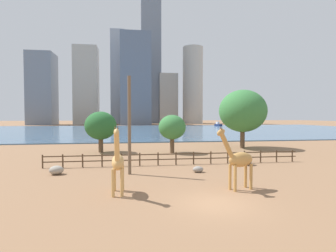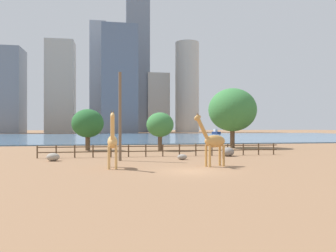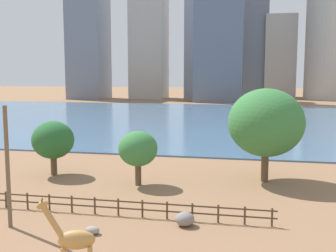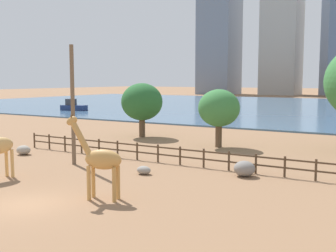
# 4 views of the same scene
# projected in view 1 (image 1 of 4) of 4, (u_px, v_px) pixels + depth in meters

# --- Properties ---
(ground_plane) EXTENTS (400.00, 400.00, 0.00)m
(ground_plane) POSITION_uv_depth(u_px,v_px,m) (144.00, 130.00, 93.90)
(ground_plane) COLOR #8C6647
(harbor_water) EXTENTS (180.00, 86.00, 0.20)m
(harbor_water) POSITION_uv_depth(u_px,v_px,m) (144.00, 130.00, 90.93)
(harbor_water) COLOR #476B8C
(harbor_water) RESTS_ON ground
(giraffe_tall) EXTENTS (2.99, 1.36, 4.29)m
(giraffe_tall) POSITION_uv_depth(u_px,v_px,m) (239.00, 160.00, 17.52)
(giraffe_tall) COLOR #C18C47
(giraffe_tall) RESTS_ON ground
(giraffe_companion) EXTENTS (0.78, 2.66, 4.41)m
(giraffe_companion) POSITION_uv_depth(u_px,v_px,m) (118.00, 162.00, 16.50)
(giraffe_companion) COLOR tan
(giraffe_companion) RESTS_ON ground
(utility_pole) EXTENTS (0.28, 0.28, 8.34)m
(utility_pole) POSITION_uv_depth(u_px,v_px,m) (129.00, 125.00, 22.15)
(utility_pole) COLOR brown
(utility_pole) RESTS_ON ground
(boulder_near_fence) EXTENTS (1.19, 0.99, 0.74)m
(boulder_near_fence) POSITION_uv_depth(u_px,v_px,m) (56.00, 170.00, 22.19)
(boulder_near_fence) COLOR gray
(boulder_near_fence) RESTS_ON ground
(boulder_by_pole) EXTENTS (0.95, 0.71, 0.53)m
(boulder_by_pole) POSITION_uv_depth(u_px,v_px,m) (198.00, 169.00, 23.08)
(boulder_by_pole) COLOR gray
(boulder_by_pole) RESTS_ON ground
(boulder_small) EXTENTS (1.32, 1.29, 0.97)m
(boulder_small) POSITION_uv_depth(u_px,v_px,m) (245.00, 160.00, 26.56)
(boulder_small) COLOR gray
(boulder_small) RESTS_ON ground
(enclosure_fence) EXTENTS (26.12, 0.14, 1.30)m
(enclosure_fence) POSITION_uv_depth(u_px,v_px,m) (177.00, 157.00, 26.61)
(enclosure_fence) COLOR #4C3826
(enclosure_fence) RESTS_ON ground
(tree_left_large) EXTENTS (3.65, 3.65, 5.11)m
(tree_left_large) POSITION_uv_depth(u_px,v_px,m) (172.00, 127.00, 35.05)
(tree_left_large) COLOR brown
(tree_left_large) RESTS_ON ground
(tree_center_broad) EXTENTS (7.24, 7.24, 9.01)m
(tree_center_broad) POSITION_uv_depth(u_px,v_px,m) (243.00, 111.00, 40.32)
(tree_center_broad) COLOR brown
(tree_center_broad) RESTS_ON ground
(tree_right_tall) EXTENTS (4.27, 4.27, 5.58)m
(tree_right_tall) POSITION_uv_depth(u_px,v_px,m) (101.00, 126.00, 35.68)
(tree_right_tall) COLOR brown
(tree_right_tall) RESTS_ON ground
(boat_ferry) EXTENTS (2.59, 4.84, 4.13)m
(boat_ferry) POSITION_uv_depth(u_px,v_px,m) (218.00, 125.00, 125.52)
(boat_ferry) COLOR navy
(boat_ferry) RESTS_ON harbor_water
(skyline_tower_needle) EXTENTS (13.32, 13.32, 50.55)m
(skyline_tower_needle) POSITION_uv_depth(u_px,v_px,m) (193.00, 86.00, 173.96)
(skyline_tower_needle) COLOR #B7B2A8
(skyline_tower_needle) RESTS_ON ground
(skyline_block_central) EXTENTS (8.52, 9.49, 58.54)m
(skyline_block_central) POSITION_uv_depth(u_px,v_px,m) (118.00, 78.00, 165.47)
(skyline_block_central) COLOR #939EAD
(skyline_block_central) RESTS_ON ground
(skyline_tower_glass) EXTENTS (16.99, 12.40, 51.46)m
(skyline_tower_glass) POSITION_uv_depth(u_px,v_px,m) (136.00, 79.00, 148.06)
(skyline_tower_glass) COLOR slate
(skyline_tower_glass) RESTS_ON ground
(skyline_block_left) EXTENTS (13.79, 15.00, 40.47)m
(skyline_block_left) POSITION_uv_depth(u_px,v_px,m) (42.00, 89.00, 148.53)
(skyline_block_left) COLOR slate
(skyline_block_left) RESTS_ON ground
(skyline_block_right) EXTENTS (13.80, 13.07, 46.38)m
(skyline_block_right) POSITION_uv_depth(u_px,v_px,m) (86.00, 86.00, 157.93)
(skyline_block_right) COLOR #ADA89E
(skyline_block_right) RESTS_ON ground
(skyline_tower_short) EXTENTS (13.53, 10.15, 98.09)m
(skyline_tower_short) POSITION_uv_depth(u_px,v_px,m) (151.00, 52.00, 180.47)
(skyline_tower_short) COLOR slate
(skyline_tower_short) RESTS_ON ground
(skyline_block_wide) EXTENTS (12.55, 14.32, 34.03)m
(skyline_block_wide) POSITION_uv_depth(u_px,v_px,m) (168.00, 99.00, 183.56)
(skyline_block_wide) COLOR #B7B2A8
(skyline_block_wide) RESTS_ON ground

